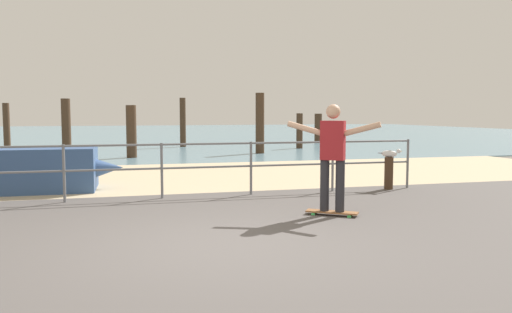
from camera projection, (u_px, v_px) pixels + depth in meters
ground_plane at (234, 272)px, 5.17m from camera, size 24.00×10.00×0.04m
beach_strip at (165, 177)px, 12.88m from camera, size 24.00×6.00×0.04m
sea_surface at (134, 133)px, 39.83m from camera, size 72.00×50.00×0.04m
railing_fence at (114, 163)px, 9.23m from camera, size 12.00×0.05×1.05m
skateboard at (332, 212)px, 7.91m from camera, size 0.77×0.62×0.08m
skateboarder at (333, 151)px, 7.83m from camera, size 1.24×0.90×1.65m
bollard_short at (389, 174)px, 10.60m from camera, size 0.18×0.18×0.69m
seagull at (390, 153)px, 10.55m from camera, size 0.42×0.34×0.18m
groyne_post_0 at (7, 127)px, 21.11m from camera, size 0.27×0.27×2.01m
groyne_post_1 at (66, 126)px, 20.36m from camera, size 0.36×0.36×2.17m
groyne_post_2 at (131, 132)px, 18.08m from camera, size 0.36×0.36×1.88m
groyne_post_3 at (183, 123)px, 23.86m from camera, size 0.28×0.28×2.30m
groyne_post_4 at (260, 123)px, 20.00m from camera, size 0.34×0.34×2.38m
groyne_post_5 at (300, 131)px, 22.84m from camera, size 0.28×0.28×1.58m
groyne_post_6 at (318, 128)px, 27.23m from camera, size 0.39×0.39×1.56m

